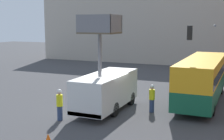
# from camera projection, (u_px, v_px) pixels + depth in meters

# --- Properties ---
(ground_plane) EXTENTS (120.00, 120.00, 0.00)m
(ground_plane) POSITION_uv_depth(u_px,v_px,m) (107.00, 111.00, 20.78)
(ground_plane) COLOR #424244
(building_backdrop_far) EXTENTS (44.00, 10.00, 10.75)m
(building_backdrop_far) POSITION_uv_depth(u_px,v_px,m) (188.00, 26.00, 46.28)
(building_backdrop_far) COLOR #BCB2A3
(building_backdrop_far) RESTS_ON ground_plane
(utility_truck) EXTENTS (2.26, 6.12, 6.32)m
(utility_truck) POSITION_uv_depth(u_px,v_px,m) (106.00, 88.00, 20.57)
(utility_truck) COLOR silver
(utility_truck) RESTS_ON ground_plane
(city_bus) EXTENTS (2.50, 10.71, 3.26)m
(city_bus) POSITION_uv_depth(u_px,v_px,m) (203.00, 77.00, 22.94)
(city_bus) COLOR #145638
(city_bus) RESTS_ON ground_plane
(traffic_light_pole) EXTENTS (3.21, 2.95, 5.96)m
(traffic_light_pole) POSITION_uv_depth(u_px,v_px,m) (220.00, 53.00, 19.16)
(traffic_light_pole) COLOR slate
(traffic_light_pole) RESTS_ON ground_plane
(road_worker_near_truck) EXTENTS (0.38, 0.38, 1.93)m
(road_worker_near_truck) POSITION_uv_depth(u_px,v_px,m) (60.00, 105.00, 18.69)
(road_worker_near_truck) COLOR navy
(road_worker_near_truck) RESTS_ON ground_plane
(road_worker_directing) EXTENTS (0.38, 0.38, 1.85)m
(road_worker_directing) POSITION_uv_depth(u_px,v_px,m) (152.00, 98.00, 20.46)
(road_worker_directing) COLOR navy
(road_worker_directing) RESTS_ON ground_plane
(traffic_cone_near_truck) EXTENTS (0.56, 0.56, 0.64)m
(traffic_cone_near_truck) POSITION_uv_depth(u_px,v_px,m) (48.00, 140.00, 14.83)
(traffic_cone_near_truck) COLOR black
(traffic_cone_near_truck) RESTS_ON ground_plane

